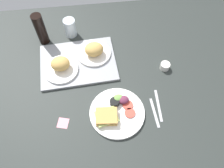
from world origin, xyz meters
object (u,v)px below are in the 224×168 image
Objects in this scene: soda_bottle at (41,29)px; espresso_cup at (165,66)px; bread_plate_near at (61,66)px; knife at (158,105)px; fork at (155,113)px; serving_tray at (78,62)px; drinking_glass at (70,28)px; sticky_note at (63,123)px; plate_with_salad at (116,111)px; bread_plate_far at (94,51)px.

soda_bottle reaches higher than espresso_cup.
bread_plate_near reaches higher than knife.
soda_bottle is 78.59cm from espresso_cup.
bread_plate_near is 59.35cm from fork.
serving_tray is 2.65× the size of fork.
drinking_glass is 64.50cm from espresso_cup.
serving_tray reaches higher than fork.
fork is 5.00cm from knife.
espresso_cup is 67.04cm from sticky_note.
sticky_note is at bearing -174.73° from plate_with_salad.
soda_bottle reaches higher than plate_with_salad.
bread_plate_far is (10.21, 4.54, 4.11)cm from serving_tray.
bread_plate_near is 0.69× the size of plate_with_salad.
soda_bottle reaches higher than fork.
soda_bottle is at bearing 125.48° from plate_with_salad.
fork is at bearing -55.35° from bread_plate_far.
bread_plate_near is 1.64× the size of drinking_glass.
espresso_cup is (54.78, -33.79, -4.14)cm from drinking_glass.
sticky_note is (0.30, -33.24, -4.79)cm from bread_plate_near.
bread_plate_far is 43.51cm from espresso_cup.
espresso_cup is at bearing -31.67° from drinking_glass.
bread_plate_far is 46.86cm from sticky_note.
knife is (45.77, -57.78, -5.89)cm from drinking_glass.
fork is (39.27, -37.51, -0.55)cm from serving_tray.
plate_with_salad is at bearing -78.02° from bread_plate_far.
bread_plate_near is 59.81cm from knife.
soda_bottle is 1.12× the size of knife.
plate_with_salad is 1.55× the size of knife.
plate_with_salad is at bearing -54.52° from soda_bottle.
fork is (49.08, -33.05, -4.60)cm from bread_plate_near.
bread_plate_near is at bearing -65.92° from soda_bottle.
drinking_glass is 62.56cm from sticky_note.
plate_with_salad is 5.24× the size of espresso_cup.
bread_plate_near is (-9.82, -4.46, 4.05)cm from serving_tray.
bread_plate_far is 3.71× the size of sticky_note.
drinking_glass is 2.19× the size of sticky_note.
soda_bottle is at bearing 114.08° from bread_plate_near.
bread_plate_far is 51.32cm from fork.
fork is 48.78cm from sticky_note.
bread_plate_far reaches higher than serving_tray.
bread_plate_far is at bearing 101.98° from plate_with_salad.
serving_tray is at bearing -44.23° from soda_bottle.
serving_tray reaches higher than knife.
knife is (42.27, -33.51, -0.55)cm from serving_tray.
sticky_note is at bearing -115.03° from bread_plate_far.
espresso_cup is at bearing -4.73° from bread_plate_near.
sticky_note is at bearing -95.54° from drinking_glass.
fork is at bearing -43.69° from serving_tray.
plate_with_salad is (8.41, -39.64, -3.24)cm from bread_plate_far.
serving_tray is 11.52cm from bread_plate_near.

